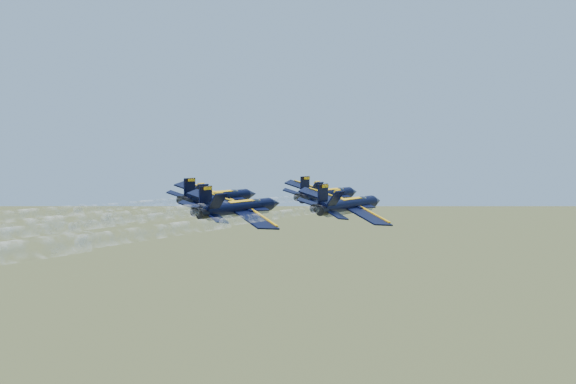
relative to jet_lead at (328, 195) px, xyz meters
The scene contains 4 objects.
jet_lead is the anchor object (origin of this frame).
jet_left 15.56m from the jet_lead, 136.12° to the right, with size 12.28×16.36×4.83m.
jet_right 14.40m from the jet_lead, 52.96° to the right, with size 12.28×16.36×4.83m.
jet_slot 20.95m from the jet_lead, 93.08° to the right, with size 12.28×16.36×4.83m.
Camera 1 is at (49.94, -76.26, 102.89)m, focal length 45.00 mm.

